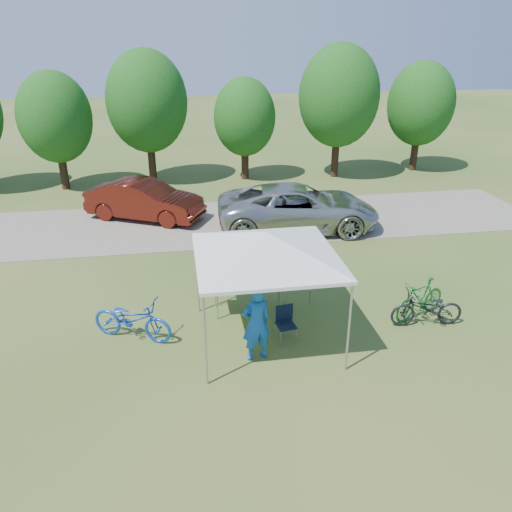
{
  "coord_description": "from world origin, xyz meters",
  "views": [
    {
      "loc": [
        -1.83,
        -9.95,
        6.73
      ],
      "look_at": [
        0.09,
        2.0,
        1.25
      ],
      "focal_mm": 35.0,
      "sensor_mm": 36.0,
      "label": 1
    }
  ],
  "objects_px": {
    "folding_table": "(249,286)",
    "minivan": "(298,207)",
    "bike_blue": "(132,319)",
    "cooler": "(240,279)",
    "bike_green": "(420,299)",
    "bike_dark": "(427,309)",
    "folding_chair": "(285,320)",
    "sedan": "(145,200)",
    "cyclist": "(256,323)"
  },
  "relations": [
    {
      "from": "cyclist",
      "to": "bike_green",
      "type": "relative_size",
      "value": 1.07
    },
    {
      "from": "sedan",
      "to": "bike_blue",
      "type": "bearing_deg",
      "value": -153.36
    },
    {
      "from": "bike_blue",
      "to": "sedan",
      "type": "relative_size",
      "value": 0.44
    },
    {
      "from": "folding_table",
      "to": "cyclist",
      "type": "relative_size",
      "value": 1.0
    },
    {
      "from": "bike_blue",
      "to": "bike_green",
      "type": "relative_size",
      "value": 1.17
    },
    {
      "from": "folding_table",
      "to": "minivan",
      "type": "distance_m",
      "value": 6.18
    },
    {
      "from": "folding_chair",
      "to": "sedan",
      "type": "bearing_deg",
      "value": 103.75
    },
    {
      "from": "cyclist",
      "to": "sedan",
      "type": "xyz_separation_m",
      "value": [
        -2.8,
        9.67,
        -0.15
      ]
    },
    {
      "from": "bike_blue",
      "to": "bike_dark",
      "type": "distance_m",
      "value": 7.18
    },
    {
      "from": "cyclist",
      "to": "bike_dark",
      "type": "relative_size",
      "value": 1.02
    },
    {
      "from": "bike_green",
      "to": "bike_dark",
      "type": "bearing_deg",
      "value": -26.21
    },
    {
      "from": "folding_chair",
      "to": "cooler",
      "type": "xyz_separation_m",
      "value": [
        -0.88,
        1.41,
        0.44
      ]
    },
    {
      "from": "bike_blue",
      "to": "bike_green",
      "type": "xyz_separation_m",
      "value": [
        7.17,
        -0.14,
        -0.01
      ]
    },
    {
      "from": "folding_table",
      "to": "cyclist",
      "type": "bearing_deg",
      "value": -94.28
    },
    {
      "from": "sedan",
      "to": "folding_chair",
      "type": "bearing_deg",
      "value": -131.69
    },
    {
      "from": "cooler",
      "to": "bike_dark",
      "type": "height_order",
      "value": "cooler"
    },
    {
      "from": "folding_table",
      "to": "bike_green",
      "type": "bearing_deg",
      "value": -13.24
    },
    {
      "from": "minivan",
      "to": "sedan",
      "type": "xyz_separation_m",
      "value": [
        -5.59,
        1.99,
        -0.07
      ]
    },
    {
      "from": "bike_dark",
      "to": "minivan",
      "type": "xyz_separation_m",
      "value": [
        -1.59,
        7.02,
        0.36
      ]
    },
    {
      "from": "folding_table",
      "to": "sedan",
      "type": "height_order",
      "value": "sedan"
    },
    {
      "from": "cyclist",
      "to": "sedan",
      "type": "height_order",
      "value": "cyclist"
    },
    {
      "from": "bike_blue",
      "to": "folding_chair",
      "type": "bearing_deg",
      "value": -73.81
    },
    {
      "from": "cyclist",
      "to": "bike_blue",
      "type": "xyz_separation_m",
      "value": [
        -2.77,
        1.24,
        -0.39
      ]
    },
    {
      "from": "bike_dark",
      "to": "minivan",
      "type": "bearing_deg",
      "value": -162.1
    },
    {
      "from": "folding_chair",
      "to": "sedan",
      "type": "distance_m",
      "value": 9.68
    },
    {
      "from": "bike_dark",
      "to": "minivan",
      "type": "relative_size",
      "value": 0.31
    },
    {
      "from": "bike_green",
      "to": "bike_blue",
      "type": "bearing_deg",
      "value": -114.91
    },
    {
      "from": "minivan",
      "to": "folding_table",
      "type": "bearing_deg",
      "value": 160.27
    },
    {
      "from": "folding_chair",
      "to": "minivan",
      "type": "xyz_separation_m",
      "value": [
        1.99,
        6.99,
        0.34
      ]
    },
    {
      "from": "cyclist",
      "to": "folding_table",
      "type": "bearing_deg",
      "value": -107.87
    },
    {
      "from": "bike_green",
      "to": "sedan",
      "type": "xyz_separation_m",
      "value": [
        -7.2,
        8.57,
        0.25
      ]
    },
    {
      "from": "bike_dark",
      "to": "folding_chair",
      "type": "bearing_deg",
      "value": -85.31
    },
    {
      "from": "folding_chair",
      "to": "sedan",
      "type": "height_order",
      "value": "sedan"
    },
    {
      "from": "minivan",
      "to": "bike_dark",
      "type": "bearing_deg",
      "value": -161.64
    },
    {
      "from": "folding_chair",
      "to": "bike_green",
      "type": "xyz_separation_m",
      "value": [
        3.6,
        0.41,
        0.02
      ]
    },
    {
      "from": "bike_green",
      "to": "minivan",
      "type": "xyz_separation_m",
      "value": [
        -1.61,
        6.58,
        0.32
      ]
    },
    {
      "from": "folding_table",
      "to": "minivan",
      "type": "xyz_separation_m",
      "value": [
        2.64,
        5.58,
        0.13
      ]
    },
    {
      "from": "minivan",
      "to": "sedan",
      "type": "height_order",
      "value": "minivan"
    },
    {
      "from": "cooler",
      "to": "bike_green",
      "type": "relative_size",
      "value": 0.29
    },
    {
      "from": "folding_chair",
      "to": "bike_green",
      "type": "bearing_deg",
      "value": -1.69
    },
    {
      "from": "cooler",
      "to": "bike_green",
      "type": "distance_m",
      "value": 4.61
    },
    {
      "from": "cooler",
      "to": "sedan",
      "type": "distance_m",
      "value": 8.05
    },
    {
      "from": "bike_blue",
      "to": "bike_dark",
      "type": "bearing_deg",
      "value": -69.68
    },
    {
      "from": "minivan",
      "to": "bike_green",
      "type": "bearing_deg",
      "value": -160.68
    },
    {
      "from": "bike_blue",
      "to": "bike_green",
      "type": "bearing_deg",
      "value": -66.21
    },
    {
      "from": "bike_blue",
      "to": "minivan",
      "type": "relative_size",
      "value": 0.34
    },
    {
      "from": "folding_table",
      "to": "cooler",
      "type": "height_order",
      "value": "cooler"
    },
    {
      "from": "cooler",
      "to": "bike_blue",
      "type": "height_order",
      "value": "cooler"
    },
    {
      "from": "bike_green",
      "to": "sedan",
      "type": "height_order",
      "value": "sedan"
    },
    {
      "from": "bike_green",
      "to": "sedan",
      "type": "bearing_deg",
      "value": -163.72
    }
  ]
}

